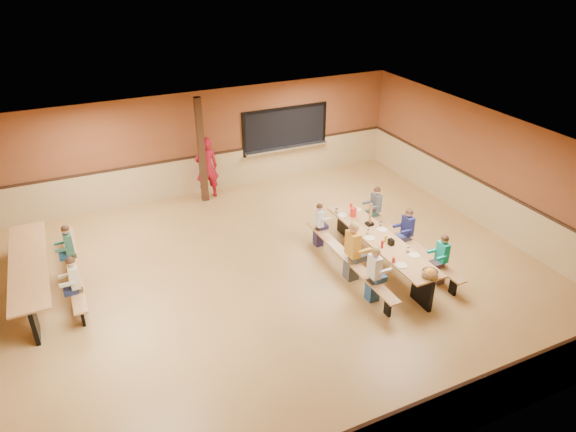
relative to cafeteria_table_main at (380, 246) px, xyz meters
name	(u,v)px	position (x,y,z in m)	size (l,w,h in m)	color
ground	(272,278)	(-2.42, 0.58, -0.53)	(12.00, 12.00, 0.00)	#A2763D
room_envelope	(272,252)	(-2.42, 0.58, 0.16)	(12.04, 10.04, 3.02)	brown
kitchen_pass_through	(285,131)	(0.18, 5.54, 0.96)	(2.78, 0.28, 1.38)	black
structural_post	(201,151)	(-2.62, 4.98, 0.97)	(0.18, 0.18, 3.00)	#321D10
cafeteria_table_main	(380,246)	(0.00, 0.00, 0.00)	(1.91, 3.70, 0.74)	#B07B46
cafeteria_table_second	(30,271)	(-7.19, 2.26, 0.00)	(1.91, 3.70, 0.74)	#B07B46
seated_child_white_left	(374,274)	(-0.83, -0.99, 0.10)	(0.39, 0.32, 1.25)	white
seated_adult_yellow	(352,251)	(-0.83, -0.14, 0.17)	(0.45, 0.37, 1.38)	gold
seated_child_grey_left	(319,225)	(-0.83, 1.40, 0.03)	(0.32, 0.26, 1.11)	white
seated_child_teal_right	(441,260)	(0.83, -1.09, 0.06)	(0.35, 0.29, 1.18)	#0FAD98
seated_child_navy_right	(407,233)	(0.83, 0.14, 0.08)	(0.37, 0.30, 1.22)	navy
seated_child_char_right	(375,209)	(0.83, 1.45, 0.07)	(0.37, 0.30, 1.20)	#4B5056
seated_child_green_sec	(70,251)	(-6.37, 2.61, 0.08)	(0.37, 0.30, 1.22)	#2E6856
seated_child_tan_sec	(76,284)	(-6.37, 1.22, 0.09)	(0.38, 0.31, 1.22)	beige
standing_woman	(207,168)	(-2.47, 5.13, 0.39)	(0.67, 0.44, 1.83)	maroon
punch_pitcher	(353,212)	(-0.03, 1.15, 0.32)	(0.16, 0.16, 0.22)	red
chip_bowl	(430,273)	(0.05, -1.64, 0.29)	(0.32, 0.32, 0.15)	gold
napkin_dispenser	(391,242)	(0.04, -0.32, 0.28)	(0.10, 0.14, 0.13)	black
condiment_mustard	(386,239)	(-0.01, -0.18, 0.30)	(0.06, 0.06, 0.17)	yellow
condiment_ketchup	(382,244)	(-0.21, -0.35, 0.30)	(0.06, 0.06, 0.17)	#B2140F
table_paddle	(370,220)	(0.10, 0.63, 0.35)	(0.16, 0.16, 0.56)	black
place_settings	(381,236)	(0.00, 0.00, 0.27)	(0.65, 3.30, 0.11)	beige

